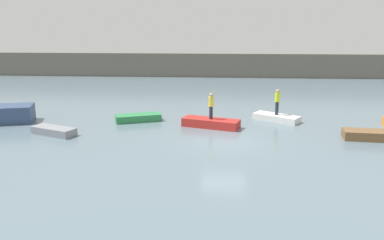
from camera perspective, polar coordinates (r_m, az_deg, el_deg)
name	(u,v)px	position (r m, az deg, el deg)	size (l,w,h in m)	color
ground_plane	(224,141)	(22.29, 4.63, -3.02)	(120.00, 120.00, 0.00)	slate
embankment_wall	(223,65)	(48.11, 4.39, 7.80)	(80.00, 1.20, 2.78)	#666056
rowboat_grey	(54,131)	(24.80, -19.11, -1.47)	(2.74, 0.98, 0.44)	gray
rowboat_green	(138,118)	(26.82, -7.68, 0.32)	(2.97, 1.06, 0.46)	#2D7F47
rowboat_red	(211,123)	(25.10, 2.71, -0.42)	(3.57, 1.15, 0.53)	red
rowboat_white	(276,118)	(27.31, 11.94, 0.33)	(3.05, 1.09, 0.40)	white
rowboat_brown	(367,135)	(24.54, 23.73, -1.97)	(2.61, 1.21, 0.51)	brown
person_hiviz_shirt	(277,101)	(27.07, 12.06, 2.74)	(0.32, 0.32, 1.72)	#232838
person_yellow_shirt	(211,104)	(24.83, 2.74, 2.23)	(0.32, 0.32, 1.64)	#232838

